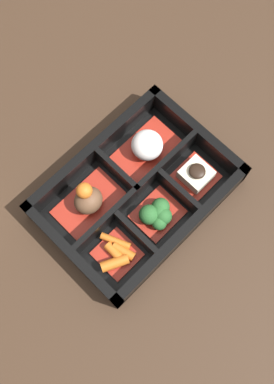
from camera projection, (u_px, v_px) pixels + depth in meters
ground_plane at (137, 197)px, 0.70m from camera, size 3.00×3.00×0.00m
bento_base at (137, 196)px, 0.69m from camera, size 0.28×0.20×0.01m
bento_rim at (138, 193)px, 0.67m from camera, size 0.28×0.20×0.05m
bowl_stew at (88, 201)px, 0.66m from camera, size 0.10×0.07×0.06m
bowl_rice at (147, 147)px, 0.69m from camera, size 0.10×0.07×0.05m
bowl_carrots at (117, 255)px, 0.65m from camera, size 0.06×0.07×0.02m
bowl_greens at (158, 213)px, 0.66m from camera, size 0.07×0.06×0.04m
bowl_tofu at (196, 175)px, 0.68m from camera, size 0.06×0.06×0.03m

